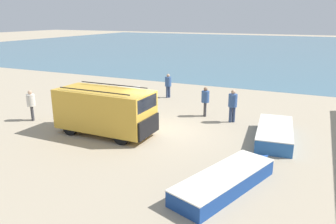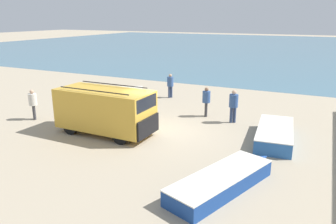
{
  "view_description": "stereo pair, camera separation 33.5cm",
  "coord_description": "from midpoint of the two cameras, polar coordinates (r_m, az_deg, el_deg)",
  "views": [
    {
      "loc": [
        6.88,
        -13.85,
        5.59
      ],
      "look_at": [
        0.32,
        0.41,
        1.0
      ],
      "focal_mm": 35.0,
      "sensor_mm": 36.0,
      "label": 1
    },
    {
      "loc": [
        7.18,
        -13.71,
        5.59
      ],
      "look_at": [
        0.32,
        0.41,
        1.0
      ],
      "focal_mm": 35.0,
      "sensor_mm": 36.0,
      "label": 2
    }
  ],
  "objects": [
    {
      "name": "ground_plane",
      "position": [
        16.45,
        -1.03,
        -3.57
      ],
      "size": [
        200.0,
        200.0,
        0.0
      ],
      "primitive_type": "plane",
      "color": "tan"
    },
    {
      "name": "fishing_rowboat_2",
      "position": [
        24.14,
        -7.98,
        3.46
      ],
      "size": [
        4.28,
        2.92,
        0.59
      ],
      "rotation": [
        0.0,
        0.0,
        0.48
      ],
      "color": "#234CA3",
      "rests_on": "ground_plane"
    },
    {
      "name": "sea_water",
      "position": [
        66.39,
        20.11,
        10.51
      ],
      "size": [
        120.0,
        80.0,
        0.01
      ],
      "primitive_type": "cube",
      "color": "#477084",
      "rests_on": "ground_plane"
    },
    {
      "name": "fisherman_3",
      "position": [
        23.28,
        0.82,
        4.98
      ],
      "size": [
        0.45,
        0.45,
        1.71
      ],
      "rotation": [
        0.0,
        0.0,
        2.48
      ],
      "color": "navy",
      "rests_on": "ground_plane"
    },
    {
      "name": "fishing_rowboat_1",
      "position": [
        16.25,
        18.7,
        -3.49
      ],
      "size": [
        1.96,
        4.98,
        0.66
      ],
      "rotation": [
        0.0,
        0.0,
        1.67
      ],
      "color": "#2D66AD",
      "rests_on": "ground_plane"
    },
    {
      "name": "parked_van",
      "position": [
        16.22,
        -10.27,
        0.39
      ],
      "size": [
        4.87,
        2.07,
        2.35
      ],
      "rotation": [
        0.0,
        0.0,
        6.27
      ],
      "color": "gold",
      "rests_on": "ground_plane"
    },
    {
      "name": "fishing_rowboat_0",
      "position": [
        11.46,
        10.58,
        -11.55
      ],
      "size": [
        2.7,
        5.27,
        0.58
      ],
      "rotation": [
        0.0,
        0.0,
        1.23
      ],
      "color": "navy",
      "rests_on": "ground_plane"
    },
    {
      "name": "fisherman_1",
      "position": [
        18.05,
        11.86,
        1.48
      ],
      "size": [
        0.48,
        0.48,
        1.81
      ],
      "rotation": [
        0.0,
        0.0,
        5.3
      ],
      "color": "navy",
      "rests_on": "ground_plane"
    },
    {
      "name": "fisherman_0",
      "position": [
        18.95,
        7.2,
        2.23
      ],
      "size": [
        0.45,
        0.45,
        1.72
      ],
      "rotation": [
        0.0,
        0.0,
        3.52
      ],
      "color": "#38383D",
      "rests_on": "ground_plane"
    },
    {
      "name": "fisherman_2",
      "position": [
        19.66,
        -22.02,
        1.66
      ],
      "size": [
        0.45,
        0.45,
        1.71
      ],
      "rotation": [
        0.0,
        0.0,
        3.95
      ],
      "color": "#38383D",
      "rests_on": "ground_plane"
    }
  ]
}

